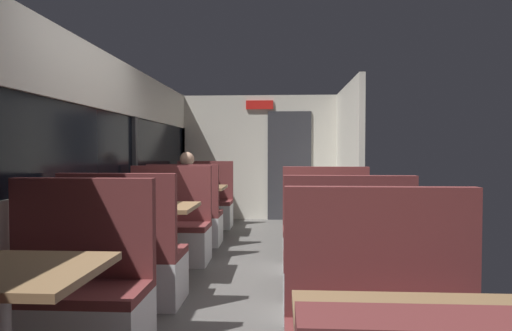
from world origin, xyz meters
TOP-DOWN VIEW (x-y plane):
  - ground_plane at (0.00, 0.00)m, footprint 3.30×9.20m
  - carriage_window_panel_left at (-1.45, 0.00)m, footprint 0.09×8.48m
  - carriage_end_bulkhead at (0.06, 4.19)m, footprint 2.90×0.11m
  - carriage_aisle_panel_right at (1.45, 3.00)m, footprint 0.08×2.40m
  - bench_near_window_facing_entry at (-0.89, -1.39)m, footprint 0.95×0.50m
  - dining_table_mid_window at (-0.89, 0.25)m, footprint 0.90×0.70m
  - bench_mid_window_facing_end at (-0.89, -0.45)m, footprint 0.95×0.50m
  - bench_mid_window_facing_entry at (-0.89, 0.95)m, footprint 0.95×0.50m
  - dining_table_far_window at (-0.89, 2.59)m, footprint 0.90×0.70m
  - bench_far_window_facing_end at (-0.89, 1.89)m, footprint 0.95×0.50m
  - bench_far_window_facing_entry at (-0.89, 3.29)m, footprint 0.95×0.50m
  - dining_table_rear_aisle at (0.89, 0.05)m, footprint 0.90×0.70m
  - bench_rear_aisle_facing_end at (0.89, -0.65)m, footprint 0.95×0.50m
  - bench_rear_aisle_facing_entry at (0.89, 0.75)m, footprint 0.95×0.50m
  - seated_passenger at (-0.89, 1.96)m, footprint 0.47×0.55m
  - coffee_cup_primary at (-1.00, 0.19)m, footprint 0.07×0.07m

SIDE VIEW (x-z plane):
  - ground_plane at x=0.00m, z-range -0.02..0.00m
  - bench_near_window_facing_entry at x=-0.89m, z-range -0.22..0.88m
  - bench_mid_window_facing_end at x=-0.89m, z-range -0.22..0.88m
  - bench_mid_window_facing_entry at x=-0.89m, z-range -0.22..0.88m
  - bench_far_window_facing_end at x=-0.89m, z-range -0.22..0.88m
  - bench_far_window_facing_entry at x=-0.89m, z-range -0.22..0.88m
  - bench_rear_aisle_facing_end at x=0.89m, z-range -0.22..0.88m
  - bench_rear_aisle_facing_entry at x=0.89m, z-range -0.22..0.88m
  - seated_passenger at x=-0.89m, z-range -0.09..1.17m
  - dining_table_mid_window at x=-0.89m, z-range 0.27..1.01m
  - dining_table_far_window at x=-0.89m, z-range 0.27..1.01m
  - dining_table_rear_aisle at x=0.89m, z-range 0.27..1.01m
  - coffee_cup_primary at x=-1.00m, z-range 0.74..0.83m
  - carriage_window_panel_left at x=-1.45m, z-range -0.04..2.26m
  - carriage_end_bulkhead at x=0.06m, z-range -0.01..2.29m
  - carriage_aisle_panel_right at x=1.45m, z-range 0.00..2.30m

